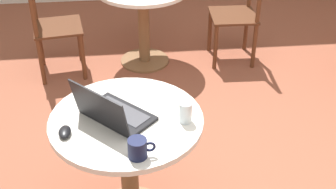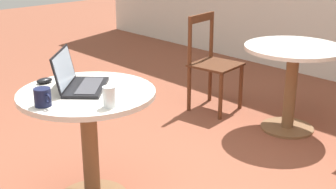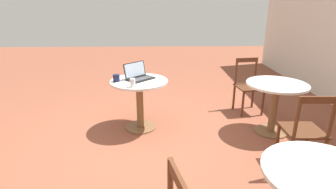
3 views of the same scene
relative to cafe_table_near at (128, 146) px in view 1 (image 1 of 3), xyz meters
name	(u,v)px [view 1 (image 1 of 3)]	position (x,y,z in m)	size (l,w,h in m)	color
cafe_table_near	(128,146)	(0.00, 0.00, 0.00)	(0.79, 0.79, 0.71)	brown
cafe_table_far	(143,7)	(0.19, 1.82, 0.00)	(0.79, 0.79, 0.71)	brown
chair_far_left	(52,27)	(-0.58, 1.71, -0.10)	(0.44, 0.44, 0.87)	#562D19
chair_far_right	(238,15)	(1.01, 1.79, -0.10)	(0.40, 0.40, 0.87)	#562D19
laptop	(112,112)	(-0.07, 0.00, 0.23)	(0.43, 0.43, 0.22)	black
mouse	(65,132)	(-0.30, -0.10, 0.20)	(0.06, 0.10, 0.03)	black
mug	(138,148)	(0.05, -0.30, 0.23)	(0.13, 0.09, 0.10)	#141938
drinking_glass	(185,112)	(0.29, -0.05, 0.24)	(0.07, 0.07, 0.11)	silver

